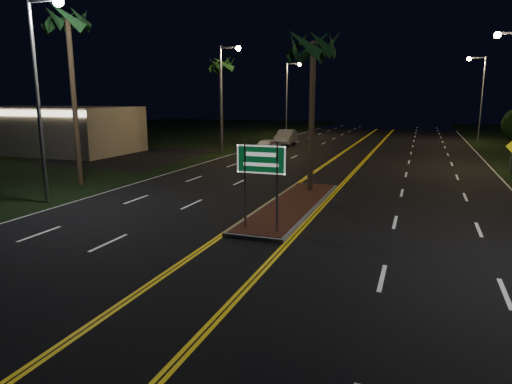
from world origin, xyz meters
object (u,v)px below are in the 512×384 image
at_px(streetlight_left_near, 43,78).
at_px(palm_median, 313,46).
at_px(streetlight_left_far, 290,90).
at_px(palm_left_far, 221,65).
at_px(highway_sign, 261,168).
at_px(commercial_building, 49,129).
at_px(car_far, 286,136).
at_px(median_island, 292,206).
at_px(streetlight_right_far, 479,89).
at_px(palm_left_near, 68,22).
at_px(car_near, 266,146).
at_px(streetlight_left_mid, 225,87).

relative_size(streetlight_left_near, palm_median, 1.08).
height_order(streetlight_left_far, palm_left_far, streetlight_left_far).
bearing_deg(highway_sign, palm_left_far, 116.92).
distance_m(commercial_building, car_far, 22.57).
xyz_separation_m(streetlight_left_near, car_far, (2.63, 29.55, -4.78)).
bearing_deg(streetlight_left_far, streetlight_left_near, -90.00).
height_order(median_island, streetlight_right_far, streetlight_right_far).
distance_m(highway_sign, palm_left_far, 28.77).
relative_size(palm_left_near, car_near, 2.08).
xyz_separation_m(median_island, streetlight_right_far, (10.61, 35.00, 5.57)).
height_order(highway_sign, palm_median, palm_median).
bearing_deg(highway_sign, streetlight_left_near, 173.53).
relative_size(streetlight_left_near, palm_left_far, 1.02).
bearing_deg(palm_left_far, median_island, -58.64).
bearing_deg(median_island, highway_sign, -90.00).
bearing_deg(palm_left_near, median_island, -4.57).
xyz_separation_m(streetlight_right_far, car_near, (-17.73, -17.51, -4.87)).
distance_m(commercial_building, streetlight_right_far, 42.88).
height_order(palm_left_near, car_far, palm_left_near).
distance_m(median_island, streetlight_left_far, 38.89).
distance_m(streetlight_right_far, car_far, 20.98).
relative_size(median_island, car_far, 1.95).
relative_size(streetlight_left_near, streetlight_left_mid, 1.00).
bearing_deg(car_far, streetlight_right_far, 20.75).
distance_m(streetlight_left_near, palm_left_near, 5.36).
height_order(median_island, palm_median, palm_median).
height_order(median_island, streetlight_left_mid, streetlight_left_mid).
bearing_deg(streetlight_left_near, streetlight_left_mid, 90.00).
bearing_deg(palm_median, commercial_building, 159.95).
bearing_deg(car_near, streetlight_left_near, -96.11).
bearing_deg(streetlight_right_far, streetlight_left_far, 174.62).
bearing_deg(car_far, palm_left_near, -103.71).
height_order(streetlight_left_near, car_near, streetlight_left_near).
distance_m(median_island, streetlight_left_mid, 20.80).
bearing_deg(commercial_building, median_island, -26.55).
bearing_deg(car_near, streetlight_left_mid, -168.42).
relative_size(highway_sign, streetlight_right_far, 0.36).
relative_size(median_island, palm_left_far, 1.16).
bearing_deg(palm_left_near, commercial_building, 138.39).
distance_m(median_island, streetlight_right_far, 37.00).
height_order(palm_median, car_near, palm_median).
bearing_deg(highway_sign, car_near, 108.17).
bearing_deg(streetlight_left_near, car_near, 80.33).
distance_m(highway_sign, streetlight_left_far, 42.67).
height_order(palm_median, palm_left_near, palm_left_near).
bearing_deg(palm_left_far, car_near, -31.70).
distance_m(palm_median, car_far, 25.22).
height_order(streetlight_left_near, streetlight_right_far, same).
bearing_deg(palm_median, streetlight_right_far, 71.38).
xyz_separation_m(commercial_building, streetlight_left_far, (15.39, 24.01, 3.65)).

